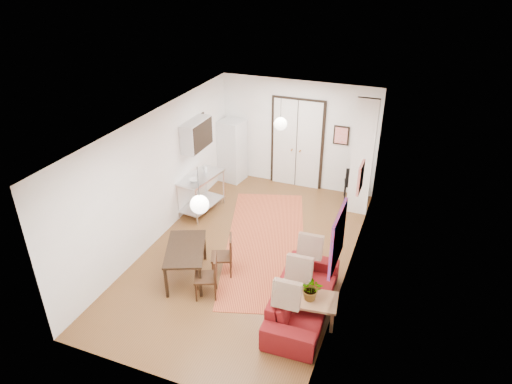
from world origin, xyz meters
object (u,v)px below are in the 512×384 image
(black_side_chair, at_px, (354,179))
(dining_chair_far, at_px, (207,271))
(coffee_table, at_px, (307,301))
(kitchen_counter, at_px, (201,188))
(dining_table, at_px, (185,251))
(sofa, at_px, (303,297))
(dining_chair_near, at_px, (223,251))
(fridge, at_px, (232,151))

(black_side_chair, bearing_deg, dining_chair_far, 56.85)
(coffee_table, bearing_deg, kitchen_counter, 141.82)
(coffee_table, height_order, kitchen_counter, kitchen_counter)
(coffee_table, relative_size, dining_table, 0.76)
(sofa, distance_m, dining_chair_near, 1.90)
(fridge, xyz_separation_m, dining_chair_near, (1.53, -3.92, -0.37))
(coffee_table, distance_m, fridge, 5.78)
(fridge, height_order, dining_table, fridge)
(sofa, height_order, kitchen_counter, kitchen_counter)
(dining_table, distance_m, dining_chair_far, 0.67)
(sofa, xyz_separation_m, kitchen_counter, (-3.33, 2.57, 0.29))
(black_side_chair, bearing_deg, sofa, 77.76)
(kitchen_counter, xyz_separation_m, black_side_chair, (3.38, 2.00, -0.06))
(sofa, distance_m, fridge, 5.61)
(sofa, distance_m, dining_chair_far, 1.82)
(kitchen_counter, bearing_deg, dining_table, -61.32)
(coffee_table, bearing_deg, black_side_chair, 90.78)
(fridge, xyz_separation_m, dining_chair_far, (1.53, -4.62, -0.37))
(fridge, relative_size, dining_chair_far, 2.00)
(dining_table, bearing_deg, sofa, -2.87)
(coffee_table, height_order, dining_table, dining_table)
(coffee_table, distance_m, dining_chair_near, 2.04)
(kitchen_counter, relative_size, black_side_chair, 1.37)
(sofa, relative_size, coffee_table, 2.09)
(sofa, height_order, dining_chair_near, dining_chair_near)
(sofa, height_order, black_side_chair, black_side_chair)
(sofa, relative_size, dining_table, 1.59)
(coffee_table, xyz_separation_m, kitchen_counter, (-3.45, 2.71, 0.23))
(sofa, distance_m, black_side_chair, 4.58)
(sofa, height_order, fridge, fridge)
(sofa, bearing_deg, coffee_table, -143.26)
(fridge, bearing_deg, dining_chair_near, -60.75)
(dining_table, height_order, dining_chair_near, dining_chair_near)
(sofa, bearing_deg, dining_table, 85.11)
(kitchen_counter, distance_m, fridge, 1.92)
(sofa, relative_size, dining_chair_near, 2.65)
(kitchen_counter, relative_size, fridge, 0.77)
(dining_chair_near, bearing_deg, dining_chair_far, -23.22)
(dining_table, bearing_deg, dining_chair_far, -23.86)
(fridge, height_order, black_side_chair, fridge)
(sofa, xyz_separation_m, fridge, (-3.33, 4.48, 0.53))
(kitchen_counter, distance_m, dining_table, 2.62)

